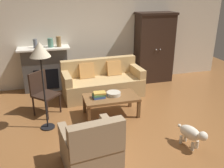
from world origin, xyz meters
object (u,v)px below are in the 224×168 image
fireplace (46,69)px  mantel_vase_jade (50,43)px  side_chair_wooden (42,90)px  couch (102,83)px  fruit_bowl (114,94)px  coffee_table (111,99)px  book_stack (99,95)px  mantel_vase_slate (35,44)px  armchair_near_left (91,149)px  dog (192,134)px  mantel_vase_bronze (59,41)px  floor_lamp (40,55)px  armoire (154,48)px

fireplace → mantel_vase_jade: 0.68m
mantel_vase_jade → side_chair_wooden: (-0.28, -1.31, -0.72)m
couch → fruit_bowl: couch is taller
coffee_table → fruit_bowl: bearing=32.3°
coffee_table → fruit_bowl: fruit_bowl is taller
fireplace → couch: (1.31, -0.72, -0.25)m
book_stack → mantel_vase_slate: 2.26m
mantel_vase_jade → book_stack: bearing=-65.7°
armchair_near_left → dog: armchair_near_left is taller
couch → mantel_vase_jade: 1.62m
mantel_vase_jade → dog: size_ratio=0.40×
mantel_vase_slate → mantel_vase_bronze: (0.56, 0.00, 0.02)m
mantel_vase_slate → mantel_vase_jade: 0.36m
floor_lamp → dog: 2.85m
fruit_bowl → dog: size_ratio=0.53×
mantel_vase_bronze → book_stack: bearing=-71.3°
armchair_near_left → fruit_bowl: bearing=63.2°
coffee_table → mantel_vase_jade: 2.25m
armoire → mantel_vase_bronze: 2.59m
fruit_bowl → dog: bearing=-58.2°
mantel_vase_slate → mantel_vase_bronze: 0.56m
fruit_bowl → book_stack: book_stack is taller
armoire → coffee_table: size_ratio=1.72×
mantel_vase_slate → armchair_near_left: mantel_vase_slate is taller
side_chair_wooden → mantel_vase_bronze: bearing=69.9°
armoire → mantel_vase_bronze: bearing=178.7°
mantel_vase_bronze → side_chair_wooden: (-0.48, -1.31, -0.74)m
book_stack → coffee_table: bearing=-1.0°
couch → dog: (0.90, -2.51, -0.07)m
couch → coffee_table: couch is taller
coffee_table → mantel_vase_jade: size_ratio=5.03×
fireplace → mantel_vase_bronze: 0.78m
mantel_vase_jade → mantel_vase_bronze: (0.20, 0.00, 0.02)m
armchair_near_left → side_chair_wooden: 2.07m
armoire → book_stack: 2.66m
book_stack → side_chair_wooden: 1.19m
coffee_table → armchair_near_left: (-0.70, -1.48, -0.05)m
armoire → dog: (-0.74, -3.16, -0.71)m
book_stack → armchair_near_left: 1.56m
fruit_bowl → fireplace: bearing=126.4°
fireplace → armchair_near_left: fireplace is taller
mantel_vase_slate → side_chair_wooden: (0.08, -1.31, -0.72)m
coffee_table → floor_lamp: 1.67m
armoire → coffee_table: 2.51m
armoire → armchair_near_left: bearing=-127.0°
fireplace → floor_lamp: 2.15m
mantel_vase_bronze → armchair_near_left: mantel_vase_bronze is taller
armoire → mantel_vase_slate: 3.14m
mantel_vase_bronze → coffee_table: bearing=-64.5°
couch → mantel_vase_bronze: (-0.93, 0.70, 0.93)m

